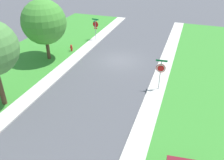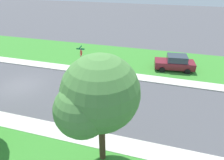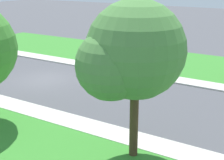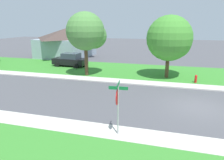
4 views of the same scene
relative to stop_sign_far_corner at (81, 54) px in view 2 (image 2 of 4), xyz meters
name	(u,v)px [view 2 (image 2 of 4)]	position (x,y,z in m)	size (l,w,h in m)	color
ground_plane	(22,85)	(4.84, -4.35, -1.89)	(120.00, 120.00, 0.00)	#4C4C51
sidewalk_east	(134,148)	(9.54, 7.65, -1.84)	(1.40, 56.00, 0.10)	beige
sidewalk_west	(150,79)	(0.14, 7.65, -1.84)	(1.40, 56.00, 0.10)	beige
lawn_west	(154,61)	(-4.56, 7.65, -1.85)	(8.00, 56.00, 0.08)	#38842D
stop_sign_far_corner	(81,54)	(0.00, 0.00, 0.00)	(0.92, 0.92, 2.77)	#9E9EA3
car_maroon_driveway_right	(175,63)	(-2.82, 10.02, -1.01)	(2.40, 4.48, 1.76)	maroon
tree_across_right	(96,97)	(10.98, 5.82, 2.61)	(4.15, 3.86, 6.57)	#4C3823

